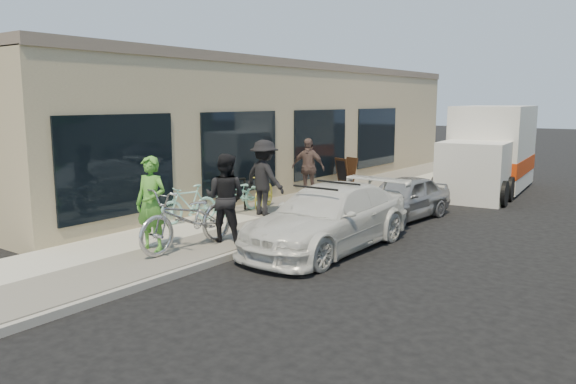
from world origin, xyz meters
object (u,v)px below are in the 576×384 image
Objects in this scene: tandem_bike at (188,218)px; cruiser_bike_b at (239,195)px; cruiser_bike_c at (264,191)px; sandwich_board at (346,171)px; cruiser_bike_a at (189,204)px; moving_truck at (490,154)px; woman_rider at (151,204)px; bystander_a at (264,178)px; bike_rack at (235,191)px; bystander_b at (308,168)px; sedan_silver at (402,198)px; sedan_white at (328,218)px; man_standing at (225,198)px.

cruiser_bike_b is (-1.50, 3.17, -0.12)m from tandem_bike.
cruiser_bike_b is at bearing -119.05° from cruiser_bike_c.
sandwich_board is 5.82m from cruiser_bike_b.
cruiser_bike_a is at bearing -120.08° from cruiser_bike_c.
moving_truck reaches higher than woman_rider.
moving_truck reaches higher than bystander_a.
bystander_b is (0.37, 2.82, 0.36)m from bike_rack.
bystander_b is at bearing 82.43° from bike_rack.
moving_truck is at bearing 42.48° from cruiser_bike_c.
sedan_silver is 0.55× the size of moving_truck.
cruiser_bike_b is (0.34, -0.26, -0.03)m from bike_rack.
tandem_bike is (-1.88, -2.05, 0.11)m from sedan_white.
bystander_a is (-0.40, 3.94, 0.04)m from woman_rider.
bike_rack is 3.96m from sedan_white.
cruiser_bike_a is at bearing -103.19° from cruiser_bike_b.
cruiser_bike_c is at bearing 97.76° from cruiser_bike_a.
sedan_white is 3.63m from cruiser_bike_a.
sandwich_board is at bearing 88.43° from cruiser_bike_b.
moving_truck is 3.26× the size of woman_rider.
sedan_white is at bearing -53.39° from cruiser_bike_c.
cruiser_bike_b reaches higher than cruiser_bike_a.
bike_rack is 0.26× the size of sedan_silver.
cruiser_bike_b is (-1.03, 3.67, -0.42)m from woman_rider.
cruiser_bike_c is (-3.25, -1.52, 0.07)m from sedan_silver.
sedan_silver reaches higher than cruiser_bike_a.
sandwich_board is at bearing -152.87° from moving_truck.
moving_truck is at bearing 52.10° from sandwich_board.
man_standing is at bearing -58.42° from cruiser_bike_b.
sandwich_board is at bearing -73.13° from bystander_a.
bystander_b is at bearing -92.00° from man_standing.
sedan_silver is 1.86× the size of bystander_b.
sedan_white is at bearing -164.84° from man_standing.
sedan_silver is 1.73× the size of bystander_a.
sandwich_board is 0.21× the size of sedan_white.
sedan_white is 2.12m from man_standing.
man_standing is at bearing 55.02° from woman_rider.
man_standing reaches higher than cruiser_bike_a.
sedan_white is at bearing -42.77° from sandwich_board.
cruiser_bike_b is 0.90m from cruiser_bike_c.
bystander_b is (-0.08, 2.19, 0.41)m from cruiser_bike_c.
sedan_silver is (3.64, -3.40, -0.07)m from sandwich_board.
sandwich_board is 0.59× the size of cruiser_bike_c.
sedan_white is 5.38m from bystander_b.
sedan_white is 2.55× the size of bystander_b.
cruiser_bike_c is at bearing 110.59° from tandem_bike.
bike_rack is 3.89m from tandem_bike.
cruiser_bike_a is (-3.61, -0.37, -0.05)m from sedan_white.
cruiser_bike_b is at bearing -138.53° from sedan_silver.
cruiser_bike_c is (-0.91, 4.56, -0.43)m from woman_rider.
sedan_silver is at bearing -134.17° from bystander_a.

